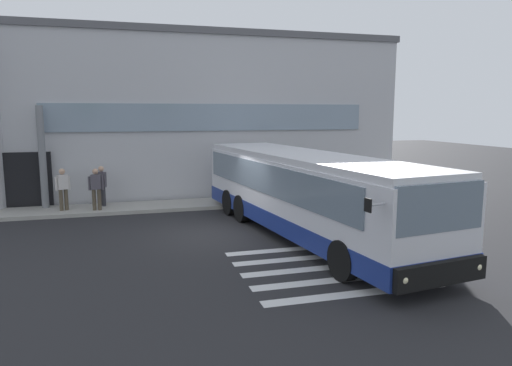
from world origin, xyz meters
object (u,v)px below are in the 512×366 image
Objects in this scene: bus_main_foreground at (305,196)px; passenger_at_curb_edge at (102,184)px; passenger_by_doorway at (96,187)px; entry_support_column at (42,157)px; safety_bollard_yellow at (287,196)px; passenger_near_column at (63,186)px.

bus_main_foreground is 9.04m from passenger_at_curb_edge.
entry_support_column is at bearing 151.80° from passenger_by_doorway.
entry_support_column is 0.34× the size of bus_main_foreground.
safety_bollard_yellow is (7.80, -0.69, -0.63)m from passenger_by_doorway.
entry_support_column is 2.47× the size of passenger_at_curb_edge.
safety_bollard_yellow is at bearing -11.45° from passenger_at_curb_edge.
passenger_near_column is 1.00× the size of passenger_by_doorway.
entry_support_column reaches higher than bus_main_foreground.
bus_main_foreground reaches higher than safety_bollard_yellow.
bus_main_foreground is at bearing -38.30° from passenger_by_doorway.
entry_support_column is 1.55m from passenger_near_column.
safety_bollard_yellow is (1.04, 4.65, -0.89)m from bus_main_foreground.
passenger_near_column is 9.17m from safety_bollard_yellow.
safety_bollard_yellow is at bearing -5.06° from passenger_by_doorway.
entry_support_column reaches higher than passenger_at_curb_edge.
passenger_near_column is at bearing -161.08° from passenger_at_curb_edge.
passenger_near_column and passenger_by_doorway have the same top height.
passenger_by_doorway is (2.07, -1.11, -1.14)m from entry_support_column.
bus_main_foreground is at bearing -43.24° from passenger_at_curb_edge.
passenger_near_column is at bearing 144.70° from bus_main_foreground.
safety_bollard_yellow is at bearing 77.36° from bus_main_foreground.
passenger_near_column is (-8.04, 5.69, -0.22)m from bus_main_foreground.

